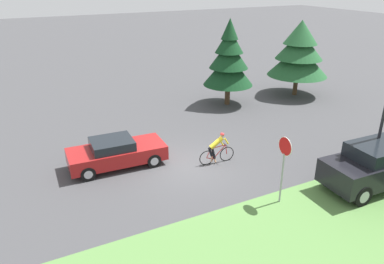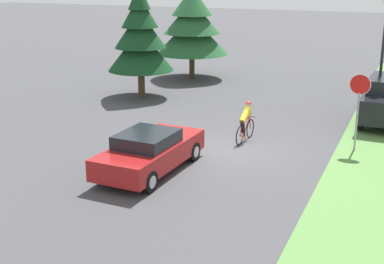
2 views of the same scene
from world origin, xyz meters
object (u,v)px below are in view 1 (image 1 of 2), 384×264
(parked_suv_right, at_px, (376,165))
(conifer_tall_near, at_px, (229,60))
(cyclist, at_px, (217,149))
(stop_sign, at_px, (284,157))
(sedan_left_lane, at_px, (116,153))
(conifer_tall_far, at_px, (299,52))

(parked_suv_right, relative_size, conifer_tall_near, 0.82)
(cyclist, bearing_deg, stop_sign, -78.00)
(parked_suv_right, xyz_separation_m, conifer_tall_near, (-11.83, 0.20, 2.04))
(stop_sign, relative_size, conifer_tall_near, 0.49)
(sedan_left_lane, bearing_deg, parked_suv_right, -33.41)
(sedan_left_lane, bearing_deg, cyclist, -20.50)
(conifer_tall_near, bearing_deg, parked_suv_right, -0.96)
(cyclist, xyz_separation_m, stop_sign, (3.94, 0.54, 1.24))
(cyclist, relative_size, parked_suv_right, 0.38)
(sedan_left_lane, height_order, cyclist, cyclist)
(stop_sign, height_order, conifer_tall_near, conifer_tall_near)
(cyclist, distance_m, stop_sign, 4.16)
(sedan_left_lane, height_order, conifer_tall_near, conifer_tall_near)
(sedan_left_lane, distance_m, conifer_tall_near, 10.89)
(sedan_left_lane, bearing_deg, conifer_tall_far, 20.66)
(sedan_left_lane, distance_m, conifer_tall_far, 15.75)
(cyclist, xyz_separation_m, conifer_tall_near, (-7.07, 4.99, 2.31))
(conifer_tall_far, bearing_deg, parked_suv_right, -26.75)
(sedan_left_lane, bearing_deg, conifer_tall_near, 32.19)
(sedan_left_lane, distance_m, parked_suv_right, 11.19)
(stop_sign, bearing_deg, conifer_tall_far, -41.88)
(sedan_left_lane, bearing_deg, stop_sign, -47.60)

